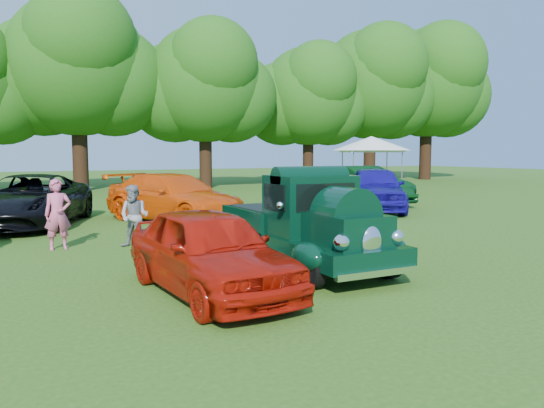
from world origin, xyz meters
name	(u,v)px	position (x,y,z in m)	size (l,w,h in m)	color
ground	(283,274)	(0.00, 0.00, 0.00)	(120.00, 120.00, 0.00)	#264F12
hero_pickup	(304,227)	(0.69, 0.40, 0.78)	(2.15, 4.62, 1.80)	black
red_convertible	(210,251)	(-1.67, -0.65, 0.69)	(1.62, 4.03, 1.37)	#A11106
back_car_black	(30,200)	(-3.82, 9.18, 0.79)	(2.61, 5.66, 1.57)	black
back_car_orange	(174,198)	(0.41, 8.18, 0.78)	(2.18, 5.36, 1.55)	#D64507
back_car_blue	(375,188)	(8.21, 7.77, 0.86)	(2.03, 5.05, 1.72)	#140B80
back_car_green	(364,185)	(9.41, 10.07, 0.82)	(1.75, 5.01, 1.65)	black
spectator_pink	(58,214)	(-3.44, 4.57, 0.82)	(0.60, 0.39, 1.63)	#C45075
spectator_grey	(134,216)	(-1.81, 4.04, 0.74)	(0.72, 0.56, 1.48)	gray
canopy_tent	(371,144)	(13.00, 14.27, 2.69)	(5.36, 5.36, 3.09)	white
tree_line	(87,68)	(0.12, 24.04, 7.08)	(62.94, 10.81, 12.25)	black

